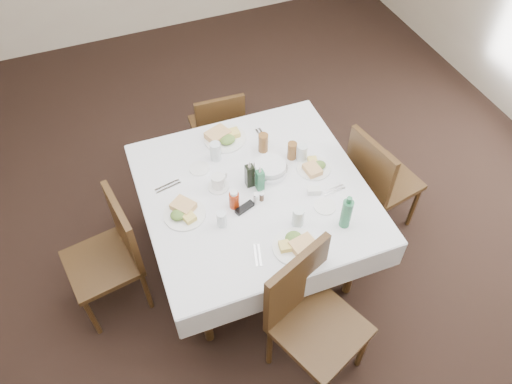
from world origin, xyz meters
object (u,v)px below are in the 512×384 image
dining_table (254,197)px  water_w (222,219)px  bread_basket (270,168)px  ketchup_bottle (234,200)px  coffee_mug (218,182)px  oil_cruet_dark (250,175)px  chair_west (113,250)px  chair_north (218,127)px  green_bottle (346,213)px  water_e (302,153)px  water_n (216,151)px  chair_east (377,178)px  oil_cruet_green (260,179)px  chair_south (309,312)px  water_s (298,217)px

dining_table → water_w: size_ratio=13.11×
bread_basket → dining_table: bearing=-145.4°
ketchup_bottle → dining_table: bearing=25.1°
dining_table → coffee_mug: size_ratio=9.85×
water_w → oil_cruet_dark: (0.28, 0.24, 0.04)m
oil_cruet_dark → chair_west: bearing=-179.3°
chair_north → green_bottle: 1.53m
dining_table → ketchup_bottle: ketchup_bottle is taller
chair_north → water_e: bearing=-68.3°
ketchup_bottle → green_bottle: bearing=-33.8°
water_n → bread_basket: 0.39m
chair_east → chair_west: bearing=177.4°
chair_east → coffee_mug: bearing=172.3°
water_w → ketchup_bottle: size_ratio=0.80×
chair_north → oil_cruet_dark: oil_cruet_dark is taller
water_e → water_n: bearing=157.2°
water_e → green_bottle: 0.60m
chair_north → water_n: size_ratio=6.02×
green_bottle → oil_cruet_green: bearing=128.4°
chair_north → water_e: size_ratio=6.44×
ketchup_bottle → coffee_mug: bearing=101.6°
bread_basket → chair_south: bearing=-99.0°
coffee_mug → green_bottle: green_bottle is taller
chair_north → chair_south: (-0.06, -1.81, 0.10)m
chair_south → water_w: (-0.30, 0.65, 0.24)m
chair_north → water_w: size_ratio=7.43×
water_n → ketchup_bottle: 0.44m
chair_east → bread_basket: bearing=169.0°
chair_west → ketchup_bottle: size_ratio=6.70×
dining_table → water_n: bearing=110.6°
chair_west → water_w: size_ratio=8.34×
green_bottle → water_w: bearing=158.3°
oil_cruet_dark → oil_cruet_green: size_ratio=1.08×
bread_basket → oil_cruet_dark: oil_cruet_dark is taller
chair_south → chair_west: (-0.98, 0.88, -0.04)m
chair_north → oil_cruet_dark: size_ratio=3.82×
chair_west → coffee_mug: bearing=5.1°
water_n → oil_cruet_green: 0.40m
chair_west → bread_basket: size_ratio=4.03×
bread_basket → water_n: bearing=139.2°
dining_table → chair_north: (0.07, 0.97, -0.21)m
chair_west → water_w: (0.68, -0.23, 0.28)m
dining_table → chair_north: bearing=85.8°
oil_cruet_green → chair_west: bearing=177.6°
chair_south → water_n: chair_south is taller
ketchup_bottle → chair_south: bearing=-76.9°
water_s → oil_cruet_dark: size_ratio=0.62×
dining_table → oil_cruet_green: size_ratio=7.25×
green_bottle → chair_west: bearing=159.7°
chair_east → chair_west: chair_east is taller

